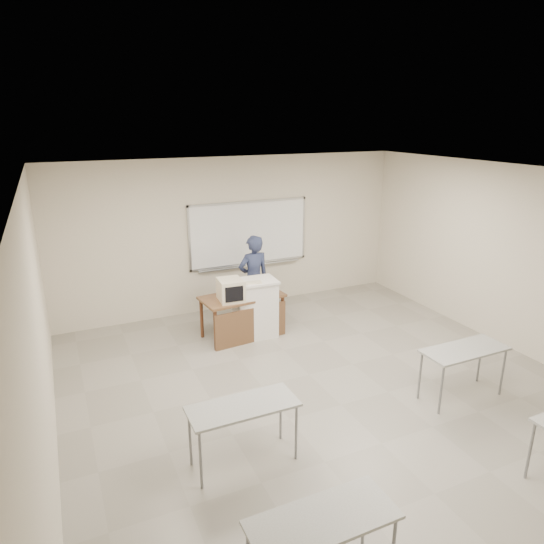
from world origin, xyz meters
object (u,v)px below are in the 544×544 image
presenter (254,279)px  podium (255,308)px  instructor_desk (245,309)px  keyboard (249,283)px  whiteboard (249,234)px  mouse (276,293)px  laptop (234,291)px  crt_monitor (231,290)px

presenter → podium: bearing=65.1°
instructor_desk → keyboard: bearing=-71.0°
whiteboard → mouse: size_ratio=23.26×
instructor_desk → laptop: laptop is taller
instructor_desk → podium: size_ratio=1.37×
laptop → presenter: presenter is taller
podium → presenter: presenter is taller
podium → laptop: 0.46m
crt_monitor → keyboard: (0.30, -0.10, 0.11)m
instructor_desk → crt_monitor: 0.46m
whiteboard → crt_monitor: (-0.95, -1.49, -0.55)m
whiteboard → podium: bearing=-108.8°
instructor_desk → podium: bearing=-2.5°
whiteboard → podium: (-0.50, -1.47, -0.96)m
podium → mouse: bearing=-12.9°
laptop → mouse: bearing=-20.8°
crt_monitor → presenter: presenter is taller
whiteboard → keyboard: (-0.65, -1.59, -0.43)m
whiteboard → podium: 1.82m
mouse → presenter: 0.74m
mouse → presenter: (-0.11, 0.73, 0.06)m
podium → laptop: bearing=148.7°
instructor_desk → laptop: (-0.10, 0.22, 0.27)m
keyboard → crt_monitor: bearing=173.3°
crt_monitor → keyboard: crt_monitor is taller
laptop → podium: bearing=-30.1°
mouse → keyboard: keyboard is taller
presenter → whiteboard: bearing=-111.5°
presenter → laptop: bearing=34.2°
whiteboard → keyboard: bearing=-112.3°
presenter → crt_monitor: bearing=39.5°
whiteboard → podium: size_ratio=2.40×
whiteboard → instructor_desk: size_ratio=1.75×
whiteboard → laptop: 1.64m
keyboard → presenter: bearing=73.5°
instructor_desk → crt_monitor: bearing=177.3°
mouse → presenter: presenter is taller
podium → keyboard: keyboard is taller
crt_monitor → instructor_desk: bearing=7.0°
crt_monitor → laptop: 0.30m
instructor_desk → podium: 0.20m
presenter → instructor_desk: bearing=51.5°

